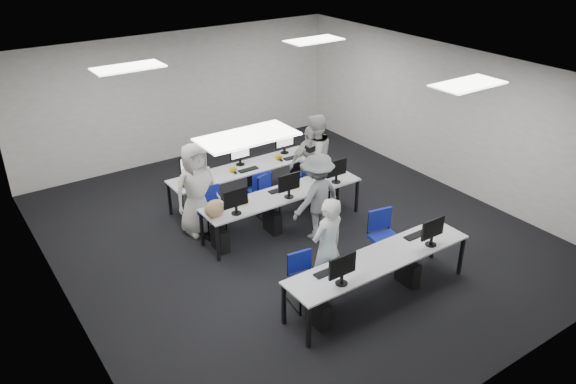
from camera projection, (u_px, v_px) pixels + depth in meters
room at (290, 159)px, 9.86m from camera, size 9.00×9.02×3.00m
ceiling_panels at (290, 75)px, 9.19m from camera, size 5.20×4.60×0.02m
desk_front at (380, 260)px, 8.46m from camera, size 3.20×0.70×0.73m
desk_mid at (283, 196)px, 10.37m from camera, size 3.20×0.70×0.73m
desk_back at (245, 170)px, 11.40m from camera, size 3.20×0.70×0.73m
equipment_front at (370, 283)px, 8.49m from camera, size 2.51×0.41×1.19m
equipment_mid at (275, 214)px, 10.41m from camera, size 2.91×0.41×1.19m
equipment_back at (253, 182)px, 11.66m from camera, size 2.91×0.41×1.19m
chair_0 at (305, 289)px, 8.49m from camera, size 0.47×0.50×0.85m
chair_1 at (384, 248)px, 9.49m from camera, size 0.54×0.58×0.95m
chair_2 at (209, 218)px, 10.39m from camera, size 0.55×0.59×0.94m
chair_3 at (266, 203)px, 11.01m from camera, size 0.44×0.47×0.84m
chair_4 at (315, 190)px, 11.45m from camera, size 0.57×0.60×0.93m
chair_5 at (206, 211)px, 10.67m from camera, size 0.46×0.50×0.89m
chair_6 at (259, 197)px, 11.23m from camera, size 0.49×0.52×0.82m
chair_7 at (309, 182)px, 11.80m from camera, size 0.59×0.61×0.91m
handbag at (215, 208)px, 9.49m from camera, size 0.40×0.27×0.32m
student_0 at (327, 248)px, 8.47m from camera, size 0.66×0.48×1.68m
student_1 at (314, 158)px, 11.37m from camera, size 0.99×0.83×1.82m
student_2 at (196, 189)px, 10.17m from camera, size 0.90×0.62×1.76m
student_3 at (309, 163)px, 11.42m from camera, size 0.95×0.42×1.60m
photographer at (317, 197)px, 10.03m from camera, size 1.14×0.76×1.64m
dslr_camera at (311, 149)px, 9.76m from camera, size 0.17×0.20×0.10m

